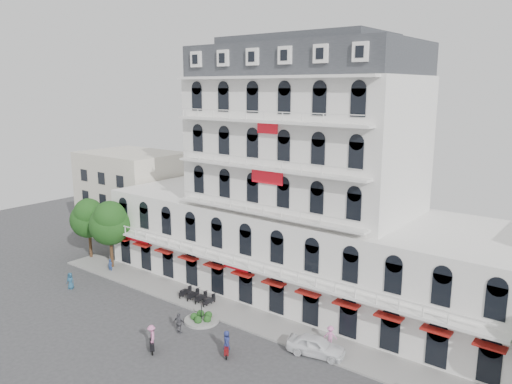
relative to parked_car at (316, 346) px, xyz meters
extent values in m
plane|color=#38383A|center=(-8.25, -7.41, -0.80)|extent=(120.00, 120.00, 0.00)
cube|color=gray|center=(-8.25, 1.59, -0.72)|extent=(53.00, 4.00, 0.16)
cube|color=silver|center=(-8.25, 10.59, 3.70)|extent=(45.00, 14.00, 9.00)
cube|color=silver|center=(-8.25, 10.59, 14.70)|extent=(22.00, 12.00, 13.00)
cube|color=#2D3035|center=(-8.25, 10.59, 22.70)|extent=(21.56, 11.76, 3.00)
cube|color=#2D3035|center=(-8.25, 10.59, 24.60)|extent=(15.84, 8.64, 0.80)
cube|color=maroon|center=(-8.25, 3.09, 2.70)|extent=(40.50, 1.00, 0.15)
cube|color=#B70B17|center=(-8.25, 4.47, 12.20)|extent=(3.50, 0.10, 1.40)
cube|color=beige|center=(-38.25, 12.59, 5.20)|extent=(14.00, 10.00, 12.00)
cylinder|color=gray|center=(-11.25, -1.41, -0.68)|extent=(3.20, 3.20, 0.24)
cylinder|color=black|center=(-11.25, -1.41, 0.10)|extent=(0.08, 0.08, 1.40)
sphere|color=#184818|center=(-10.55, -1.41, -0.35)|extent=(0.70, 0.70, 0.70)
sphere|color=#184818|center=(-11.03, -0.75, -0.35)|extent=(0.70, 0.70, 0.70)
sphere|color=#184818|center=(-11.81, -0.99, -0.35)|extent=(0.70, 0.70, 0.70)
sphere|color=#184818|center=(-11.83, -1.81, -0.35)|extent=(0.70, 0.70, 0.70)
sphere|color=#184818|center=(-11.05, -2.08, -0.35)|extent=(0.70, 0.70, 0.70)
cylinder|color=#382314|center=(-34.25, 2.59, 0.96)|extent=(0.36, 0.36, 3.52)
sphere|color=#163B12|center=(-34.25, 2.59, 4.16)|extent=(4.48, 4.48, 4.48)
sphere|color=#163B12|center=(-33.75, 2.29, 5.20)|extent=(3.52, 3.52, 3.52)
sphere|color=#163B12|center=(-34.65, 2.89, 4.80)|extent=(3.20, 3.20, 3.20)
cylinder|color=#382314|center=(-29.25, 2.09, 1.07)|extent=(0.36, 0.36, 3.74)
sphere|color=#163B12|center=(-29.25, 2.09, 4.47)|extent=(4.76, 4.76, 4.76)
sphere|color=#163B12|center=(-28.75, 1.79, 5.58)|extent=(3.74, 3.74, 3.74)
sphere|color=#163B12|center=(-29.65, 2.39, 5.15)|extent=(3.40, 3.40, 3.40)
imported|color=white|center=(0.00, 0.00, 0.00)|extent=(4.98, 2.88, 1.59)
cube|color=maroon|center=(-5.54, -4.47, -0.25)|extent=(1.20, 1.40, 0.35)
torus|color=black|center=(-5.88, -4.03, -0.52)|extent=(0.46, 0.55, 0.60)
torus|color=black|center=(-5.20, -4.90, -0.52)|extent=(0.46, 0.55, 0.60)
imported|color=navy|center=(-5.54, -4.47, 0.49)|extent=(0.93, 0.98, 1.68)
cube|color=black|center=(-10.74, -7.70, -0.25)|extent=(1.39, 1.21, 0.35)
torus|color=black|center=(-10.31, -8.04, -0.52)|extent=(0.54, 0.47, 0.60)
torus|color=black|center=(-11.17, -7.35, -0.52)|extent=(0.54, 0.47, 0.60)
imported|color=pink|center=(-10.74, -7.70, 0.57)|extent=(1.35, 1.27, 1.83)
imported|color=navy|center=(-27.50, -4.50, 0.10)|extent=(1.03, 0.88, 1.79)
imported|color=#4C4C52|center=(-11.25, -4.21, 0.13)|extent=(1.16, 0.65, 1.86)
imported|color=pink|center=(0.13, 2.09, 0.04)|extent=(1.23, 0.94, 1.68)
imported|color=navy|center=(-28.25, 1.09, -0.02)|extent=(0.66, 0.55, 1.56)
camera|label=1|loc=(18.54, -31.62, 20.22)|focal=35.00mm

